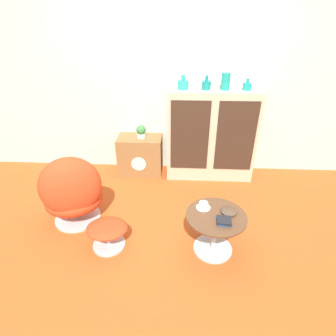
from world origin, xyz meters
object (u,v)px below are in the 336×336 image
potted_plant (141,131)px  book_stack (224,221)px  tv_console (141,155)px  vase_leftmost (183,84)px  vase_inner_right (226,81)px  ottoman (107,231)px  sideboard (211,135)px  egg_chair (73,194)px  vase_inner_left (206,85)px  bowl (229,211)px  vase_rightmost (247,86)px  coffee_table (215,228)px  teacup (203,206)px

potted_plant → book_stack: (0.94, -1.57, -0.20)m
tv_console → vase_leftmost: 1.15m
vase_inner_right → potted_plant: bearing=179.4°
vase_leftmost → book_stack: size_ratio=1.30×
ottoman → vase_leftmost: bearing=64.8°
sideboard → egg_chair: 1.91m
vase_inner_left → bowl: vase_inner_left is taller
ottoman → vase_inner_right: (1.21, 1.47, 1.12)m
vase_rightmost → bowl: vase_rightmost is taller
ottoman → vase_leftmost: 1.95m
vase_inner_left → vase_inner_right: size_ratio=0.84×
sideboard → vase_leftmost: bearing=179.4°
coffee_table → book_stack: 0.20m
ottoman → bowl: bowl is taller
vase_inner_left → tv_console: bearing=179.3°
vase_leftmost → vase_inner_left: size_ratio=1.01×
book_stack → vase_inner_left: bearing=93.5°
vase_rightmost → bowl: bearing=-103.5°
sideboard → vase_rightmost: size_ratio=8.81×
tv_console → vase_rightmost: bearing=-0.4°
vase_inner_right → potted_plant: size_ratio=1.14×
sideboard → vase_inner_left: (-0.11, 0.00, 0.66)m
vase_inner_left → coffee_table: bearing=-88.4°
tv_console → ottoman: (-0.11, -1.48, -0.09)m
sideboard → potted_plant: (-0.95, 0.02, 0.03)m
ottoman → book_stack: (1.08, -0.09, 0.25)m
book_stack → bowl: bearing=66.2°
coffee_table → potted_plant: potted_plant is taller
vase_leftmost → vase_inner_right: 0.52m
egg_chair → vase_inner_right: size_ratio=4.09×
coffee_table → potted_plant: bearing=120.9°
vase_inner_right → book_stack: (-0.13, -1.56, -0.87)m
vase_rightmost → teacup: size_ratio=1.03×
sideboard → vase_rightmost: 0.76m
coffee_table → bowl: 0.21m
vase_inner_right → ottoman: bearing=-129.4°
potted_plant → vase_leftmost: bearing=-1.1°
vase_rightmost → teacup: (-0.57, -1.36, -0.81)m
book_stack → vase_leftmost: bearing=103.8°
vase_inner_left → book_stack: 1.77m
coffee_table → teacup: bearing=136.5°
tv_console → potted_plant: bearing=1.4°
vase_rightmost → vase_inner_left: bearing=180.0°
teacup → vase_leftmost: bearing=99.1°
vase_inner_left → vase_rightmost: 0.50m
coffee_table → vase_inner_left: vase_inner_left is taller
ottoman → tv_console: bearing=85.8°
book_stack → egg_chair: bearing=164.2°
tv_console → bowl: size_ratio=4.11×
vase_rightmost → vase_inner_right: bearing=180.0°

